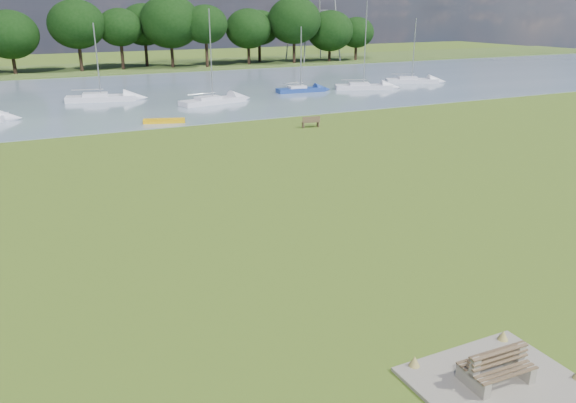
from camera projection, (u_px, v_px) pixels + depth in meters
name	position (u px, v px, depth m)	size (l,w,h in m)	color
ground	(272.00, 214.00, 26.43)	(220.00, 220.00, 0.00)	#5E6320
river	(117.00, 96.00, 62.18)	(220.00, 40.00, 0.10)	slate
far_bank	(83.00, 70.00, 87.71)	(220.00, 20.00, 0.40)	#4C6626
concrete_pad	(495.00, 382.00, 14.50)	(4.20, 3.20, 0.10)	gray
bench_pair	(497.00, 367.00, 14.36)	(1.82, 1.11, 0.96)	gray
riverbank_bench	(311.00, 122.00, 45.45)	(1.54, 0.70, 0.91)	brown
kayak	(164.00, 121.00, 47.13)	(3.43, 0.80, 0.34)	#ECAA09
tree_line	(11.00, 30.00, 78.38)	(124.30, 8.76, 10.61)	black
sailboat_0	(212.00, 99.00, 56.59)	(7.15, 3.47, 9.11)	silver
sailboat_2	(100.00, 96.00, 58.20)	(7.25, 3.30, 7.76)	silver
sailboat_4	(300.00, 88.00, 64.34)	(5.73, 1.97, 7.21)	navy
sailboat_5	(363.00, 85.00, 66.77)	(6.84, 4.35, 9.94)	silver
sailboat_7	(411.00, 79.00, 72.33)	(6.78, 4.42, 7.94)	silver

